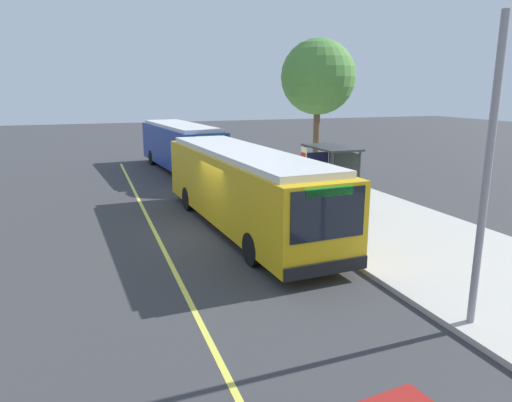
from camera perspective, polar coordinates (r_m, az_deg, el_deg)
The scene contains 11 objects.
ground_plane at distance 17.16m, azimuth -4.41°, elevation -3.88°, with size 120.00×120.00×0.00m, color #38383A.
sidewalk_curb at distance 19.52m, azimuth 12.83°, elevation -1.83°, with size 44.00×6.40×0.15m, color #B7B2A8.
lane_stripe_center at distance 16.75m, azimuth -11.71°, elevation -4.55°, with size 36.00×0.14×0.01m, color #E0D64C.
transit_bus_main at distance 17.29m, azimuth -1.52°, elevation 1.82°, with size 11.90×3.29×2.95m.
transit_bus_second at distance 30.42m, azimuth -9.07°, elevation 6.68°, with size 10.69×3.55×2.95m.
bus_shelter at distance 21.42m, azimuth 9.21°, elevation 4.71°, with size 2.90×1.60×2.48m.
waiting_bench at distance 21.39m, azimuth 9.70°, elevation 1.18°, with size 1.60×0.48×0.95m.
route_sign_post at distance 18.22m, azimuth 5.79°, elevation 3.43°, with size 0.44×0.08×2.80m.
pedestrian_commuter at distance 20.27m, azimuth 5.42°, elevation 2.04°, with size 0.24×0.40×1.69m.
street_tree_near_shelter at distance 26.99m, azimuth 7.51°, elevation 14.61°, with size 4.12×4.12×7.64m.
utility_pole at distance 10.63m, azimuth 26.14°, elevation 2.61°, with size 0.16×0.16×6.40m, color gray.
Camera 1 is at (15.83, -4.25, 5.09)m, focal length 33.06 mm.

